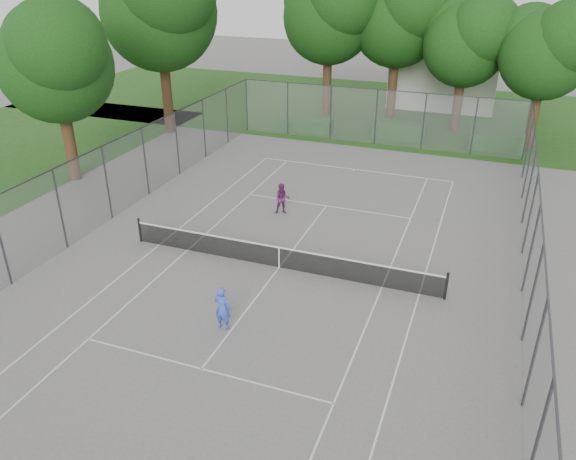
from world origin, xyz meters
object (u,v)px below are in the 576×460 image
(girl_player, at_px, (222,308))
(house, at_px, (448,53))
(tennis_net, at_px, (279,256))
(woman_player, at_px, (282,199))

(girl_player, bearing_deg, house, -93.19)
(tennis_net, relative_size, house, 1.28)
(tennis_net, xyz_separation_m, house, (2.84, 29.33, 3.52))
(tennis_net, distance_m, girl_player, 4.33)
(tennis_net, distance_m, house, 29.68)
(house, bearing_deg, girl_player, -95.34)
(tennis_net, distance_m, woman_player, 5.15)
(tennis_net, height_order, woman_player, woman_player)
(tennis_net, bearing_deg, house, 84.46)
(tennis_net, relative_size, woman_player, 8.62)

